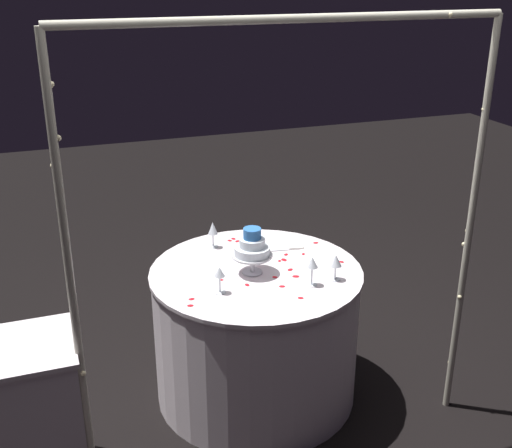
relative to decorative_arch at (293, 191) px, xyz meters
name	(u,v)px	position (x,y,z in m)	size (l,w,h in m)	color
ground_plane	(256,390)	(0.00, -0.48, -1.40)	(12.00, 12.00, 0.00)	black
decorative_arch	(293,191)	(0.00, 0.00, 0.00)	(2.01, 0.06, 2.15)	#B7B29E
main_table	(256,333)	(0.00, -0.48, -1.01)	(1.16, 1.16, 0.79)	white
side_table	(32,419)	(1.22, -0.13, -1.01)	(0.46, 0.46, 0.78)	white
tiered_cake	(252,248)	(0.03, -0.46, -0.47)	(0.22, 0.22, 0.26)	silver
wine_glass_0	(312,264)	(-0.21, -0.23, -0.49)	(0.06, 0.06, 0.16)	silver
wine_glass_1	(336,262)	(-0.35, -0.24, -0.51)	(0.06, 0.06, 0.14)	silver
wine_glass_2	(213,229)	(0.14, -0.86, -0.50)	(0.06, 0.06, 0.16)	silver
wine_glass_3	(220,274)	(0.26, -0.30, -0.51)	(0.06, 0.06, 0.14)	silver
cake_knife	(283,249)	(-0.23, -0.68, -0.61)	(0.30, 0.07, 0.01)	silver
rose_petal_0	(275,277)	(-0.06, -0.37, -0.61)	(0.03, 0.02, 0.00)	red
rose_petal_1	(280,261)	(-0.16, -0.55, -0.61)	(0.02, 0.02, 0.00)	red
rose_petal_2	(296,276)	(-0.17, -0.34, -0.61)	(0.04, 0.03, 0.00)	red
rose_petal_3	(316,243)	(-0.46, -0.71, -0.61)	(0.03, 0.02, 0.00)	red
rose_petal_4	(282,286)	(-0.06, -0.26, -0.61)	(0.03, 0.02, 0.00)	red
rose_petal_5	(284,260)	(-0.19, -0.55, -0.61)	(0.04, 0.03, 0.00)	red
rose_petal_6	(190,306)	(0.43, -0.22, -0.61)	(0.03, 0.02, 0.00)	red
rose_petal_7	(286,254)	(-0.23, -0.62, -0.61)	(0.03, 0.02, 0.00)	red
rose_petal_8	(247,285)	(0.10, -0.33, -0.61)	(0.03, 0.02, 0.00)	red
rose_petal_9	(221,280)	(0.21, -0.43, -0.61)	(0.02, 0.02, 0.00)	red
rose_petal_10	(301,298)	(-0.10, -0.11, -0.61)	(0.03, 0.02, 0.00)	red
rose_petal_11	(260,238)	(-0.17, -0.89, -0.61)	(0.04, 0.03, 0.00)	red
rose_petal_12	(237,241)	(-0.02, -0.89, -0.61)	(0.03, 0.02, 0.00)	red
rose_petal_13	(303,254)	(-0.32, -0.59, -0.61)	(0.02, 0.02, 0.00)	red
rose_petal_14	(290,270)	(-0.18, -0.43, -0.61)	(0.03, 0.02, 0.00)	red
rose_petal_15	(192,299)	(0.41, -0.28, -0.61)	(0.03, 0.02, 0.00)	red
rose_petal_16	(230,240)	(0.02, -0.92, -0.61)	(0.03, 0.02, 0.00)	red
rose_petal_17	(341,262)	(-0.48, -0.42, -0.61)	(0.03, 0.02, 0.00)	red
rose_petal_18	(233,239)	(-0.01, -0.93, -0.61)	(0.03, 0.02, 0.00)	red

